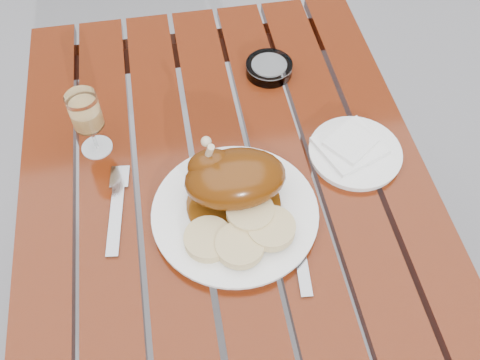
% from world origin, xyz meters
% --- Properties ---
extents(ground, '(60.00, 60.00, 0.00)m').
position_xyz_m(ground, '(0.00, 0.00, 0.00)').
color(ground, slate).
rests_on(ground, ground).
extents(table, '(0.80, 1.20, 0.75)m').
position_xyz_m(table, '(0.00, 0.00, 0.38)').
color(table, maroon).
rests_on(table, ground).
extents(dinner_plate, '(0.36, 0.36, 0.02)m').
position_xyz_m(dinner_plate, '(0.00, -0.03, 0.76)').
color(dinner_plate, white).
rests_on(dinner_plate, table).
extents(roast_duck, '(0.19, 0.18, 0.13)m').
position_xyz_m(roast_duck, '(0.00, 0.01, 0.82)').
color(roast_duck, '#60310B').
rests_on(roast_duck, dinner_plate).
extents(bread_dumplings, '(0.20, 0.15, 0.03)m').
position_xyz_m(bread_dumplings, '(0.01, -0.08, 0.79)').
color(bread_dumplings, '#E0C788').
rests_on(bread_dumplings, dinner_plate).
extents(wine_glass, '(0.07, 0.07, 0.15)m').
position_xyz_m(wine_glass, '(-0.25, 0.19, 0.82)').
color(wine_glass, '#F6C36F').
rests_on(wine_glass, table).
extents(side_plate, '(0.23, 0.23, 0.02)m').
position_xyz_m(side_plate, '(0.27, 0.07, 0.76)').
color(side_plate, white).
rests_on(side_plate, table).
extents(napkin, '(0.15, 0.15, 0.01)m').
position_xyz_m(napkin, '(0.26, 0.08, 0.77)').
color(napkin, white).
rests_on(napkin, side_plate).
extents(ashtray, '(0.13, 0.13, 0.03)m').
position_xyz_m(ashtray, '(0.15, 0.34, 0.76)').
color(ashtray, '#B2B7BC').
rests_on(ashtray, table).
extents(fork, '(0.05, 0.19, 0.01)m').
position_xyz_m(fork, '(-0.21, 0.02, 0.75)').
color(fork, gray).
rests_on(fork, table).
extents(knife, '(0.04, 0.22, 0.01)m').
position_xyz_m(knife, '(0.11, -0.10, 0.75)').
color(knife, gray).
rests_on(knife, table).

